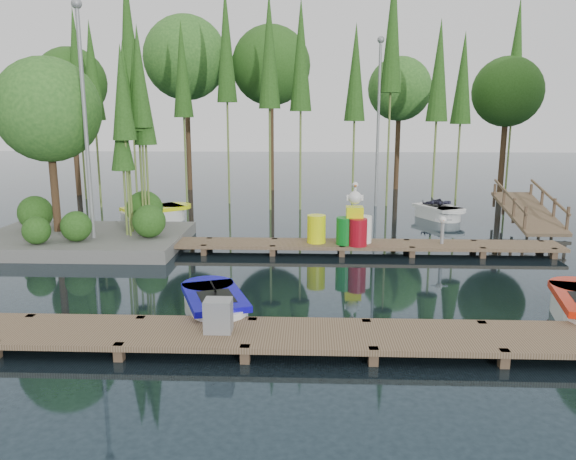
{
  "coord_description": "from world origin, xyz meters",
  "views": [
    {
      "loc": [
        1.07,
        -13.89,
        4.16
      ],
      "look_at": [
        0.5,
        0.5,
        1.1
      ],
      "focal_mm": 35.0,
      "sensor_mm": 36.0,
      "label": 1
    }
  ],
  "objects_px": {
    "boat_yellow_far": "(154,214)",
    "drum_cluster": "(355,226)",
    "island": "(71,143)",
    "boat_blue": "(214,306)",
    "yellow_barrel": "(316,229)",
    "utility_cabinet": "(218,315)"
  },
  "relations": [
    {
      "from": "boat_yellow_far",
      "to": "utility_cabinet",
      "type": "xyz_separation_m",
      "value": [
        4.34,
        -11.49,
        0.3
      ]
    },
    {
      "from": "island",
      "to": "boat_blue",
      "type": "distance_m",
      "value": 8.84
    },
    {
      "from": "boat_blue",
      "to": "yellow_barrel",
      "type": "xyz_separation_m",
      "value": [
        2.14,
        5.53,
        0.48
      ]
    },
    {
      "from": "island",
      "to": "boat_yellow_far",
      "type": "xyz_separation_m",
      "value": [
        1.41,
        3.7,
        -2.89
      ]
    },
    {
      "from": "drum_cluster",
      "to": "utility_cabinet",
      "type": "bearing_deg",
      "value": -113.32
    },
    {
      "from": "island",
      "to": "utility_cabinet",
      "type": "distance_m",
      "value": 10.02
    },
    {
      "from": "boat_blue",
      "to": "yellow_barrel",
      "type": "bearing_deg",
      "value": 48.71
    },
    {
      "from": "island",
      "to": "utility_cabinet",
      "type": "height_order",
      "value": "island"
    },
    {
      "from": "island",
      "to": "boat_blue",
      "type": "xyz_separation_m",
      "value": [
        5.43,
        -6.33,
        -2.94
      ]
    },
    {
      "from": "yellow_barrel",
      "to": "drum_cluster",
      "type": "distance_m",
      "value": 1.16
    },
    {
      "from": "boat_blue",
      "to": "island",
      "type": "bearing_deg",
      "value": 110.48
    },
    {
      "from": "island",
      "to": "yellow_barrel",
      "type": "distance_m",
      "value": 8.0
    },
    {
      "from": "boat_yellow_far",
      "to": "drum_cluster",
      "type": "xyz_separation_m",
      "value": [
        7.29,
        -4.64,
        0.55
      ]
    },
    {
      "from": "boat_yellow_far",
      "to": "drum_cluster",
      "type": "relative_size",
      "value": 1.6
    },
    {
      "from": "boat_blue",
      "to": "boat_yellow_far",
      "type": "xyz_separation_m",
      "value": [
        -4.01,
        10.03,
        0.06
      ]
    },
    {
      "from": "boat_blue",
      "to": "drum_cluster",
      "type": "relative_size",
      "value": 1.46
    },
    {
      "from": "yellow_barrel",
      "to": "utility_cabinet",
      "type": "bearing_deg",
      "value": -104.53
    },
    {
      "from": "yellow_barrel",
      "to": "drum_cluster",
      "type": "bearing_deg",
      "value": -7.46
    },
    {
      "from": "yellow_barrel",
      "to": "drum_cluster",
      "type": "xyz_separation_m",
      "value": [
        1.14,
        -0.15,
        0.13
      ]
    },
    {
      "from": "yellow_barrel",
      "to": "drum_cluster",
      "type": "relative_size",
      "value": 0.45
    },
    {
      "from": "island",
      "to": "boat_blue",
      "type": "bearing_deg",
      "value": -49.36
    },
    {
      "from": "boat_yellow_far",
      "to": "utility_cabinet",
      "type": "bearing_deg",
      "value": -88.05
    }
  ]
}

